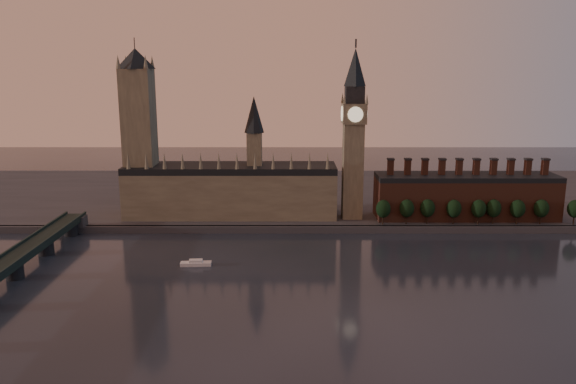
# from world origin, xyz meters

# --- Properties ---
(ground) EXTENTS (900.00, 900.00, 0.00)m
(ground) POSITION_xyz_m (0.00, 0.00, 0.00)
(ground) COLOR black
(ground) RESTS_ON ground
(north_bank) EXTENTS (900.00, 182.00, 4.00)m
(north_bank) POSITION_xyz_m (0.00, 178.04, 2.00)
(north_bank) COLOR #424146
(north_bank) RESTS_ON ground
(palace_of_westminster) EXTENTS (130.00, 30.30, 74.00)m
(palace_of_westminster) POSITION_xyz_m (-64.41, 114.91, 21.63)
(palace_of_westminster) COLOR gray
(palace_of_westminster) RESTS_ON north_bank
(victoria_tower) EXTENTS (24.00, 24.00, 108.00)m
(victoria_tower) POSITION_xyz_m (-120.00, 115.00, 59.09)
(victoria_tower) COLOR gray
(victoria_tower) RESTS_ON north_bank
(big_ben) EXTENTS (15.00, 15.00, 107.00)m
(big_ben) POSITION_xyz_m (10.00, 110.00, 56.83)
(big_ben) COLOR gray
(big_ben) RESTS_ON north_bank
(chimney_block) EXTENTS (110.00, 25.00, 37.00)m
(chimney_block) POSITION_xyz_m (80.00, 110.00, 17.82)
(chimney_block) COLOR brown
(chimney_block) RESTS_ON north_bank
(embankment_tree_0) EXTENTS (8.60, 8.60, 14.88)m
(embankment_tree_0) POSITION_xyz_m (26.74, 93.76, 13.47)
(embankment_tree_0) COLOR black
(embankment_tree_0) RESTS_ON north_bank
(embankment_tree_1) EXTENTS (8.60, 8.60, 14.88)m
(embankment_tree_1) POSITION_xyz_m (40.83, 94.90, 13.47)
(embankment_tree_1) COLOR black
(embankment_tree_1) RESTS_ON north_bank
(embankment_tree_2) EXTENTS (8.60, 8.60, 14.88)m
(embankment_tree_2) POSITION_xyz_m (53.25, 95.48, 13.47)
(embankment_tree_2) COLOR black
(embankment_tree_2) RESTS_ON north_bank
(embankment_tree_3) EXTENTS (8.60, 8.60, 14.88)m
(embankment_tree_3) POSITION_xyz_m (68.56, 94.31, 13.47)
(embankment_tree_3) COLOR black
(embankment_tree_3) RESTS_ON north_bank
(embankment_tree_4) EXTENTS (8.60, 8.60, 14.88)m
(embankment_tree_4) POSITION_xyz_m (83.19, 94.41, 13.47)
(embankment_tree_4) COLOR black
(embankment_tree_4) RESTS_ON north_bank
(embankment_tree_5) EXTENTS (8.60, 8.60, 14.88)m
(embankment_tree_5) POSITION_xyz_m (92.28, 94.90, 13.47)
(embankment_tree_5) COLOR black
(embankment_tree_5) RESTS_ON north_bank
(embankment_tree_6) EXTENTS (8.60, 8.60, 14.88)m
(embankment_tree_6) POSITION_xyz_m (106.13, 94.23, 13.47)
(embankment_tree_6) COLOR black
(embankment_tree_6) RESTS_ON north_bank
(embankment_tree_7) EXTENTS (8.60, 8.60, 14.88)m
(embankment_tree_7) POSITION_xyz_m (120.33, 94.76, 13.47)
(embankment_tree_7) COLOR black
(embankment_tree_7) RESTS_ON north_bank
(embankment_tree_8) EXTENTS (8.60, 8.60, 14.88)m
(embankment_tree_8) POSITION_xyz_m (139.75, 93.98, 13.47)
(embankment_tree_8) COLOR black
(embankment_tree_8) RESTS_ON north_bank
(river_boat) EXTENTS (15.20, 5.06, 3.00)m
(river_boat) POSITION_xyz_m (-74.54, 34.21, 1.15)
(river_boat) COLOR white
(river_boat) RESTS_ON ground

